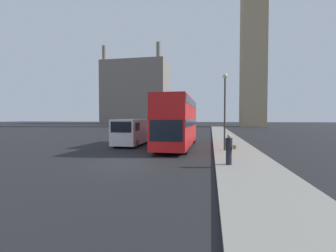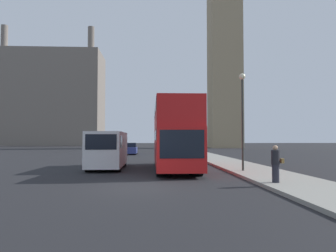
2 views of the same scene
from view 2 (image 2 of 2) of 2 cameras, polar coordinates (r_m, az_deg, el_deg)
The scene contains 8 objects.
ground_plane at distance 13.79m, azimuth -5.02°, elevation -10.44°, with size 300.00×300.00×0.00m, color black.
sidewalk_strip at distance 15.08m, azimuth 21.43°, elevation -9.31°, with size 3.26×120.00×0.15m.
building_block_distant at distance 107.12m, azimuth -19.24°, elevation 4.45°, with size 29.13×15.73×34.78m.
red_double_decker_bus at distance 21.06m, azimuth 1.10°, elevation -1.22°, with size 2.49×10.70×4.19m.
white_van at distance 22.01m, azimuth -10.44°, elevation -3.96°, with size 2.12×6.17×2.42m.
pedestrian at distance 14.45m, azimuth 18.26°, elevation -6.27°, with size 0.50×0.34×1.55m.
street_lamp at distance 19.46m, azimuth 12.84°, elevation 3.35°, with size 0.36×0.36×5.62m.
parked_sedan at distance 42.24m, azimuth -6.64°, elevation -4.03°, with size 1.75×4.23×1.48m.
Camera 2 is at (0.49, -13.64, 1.96)m, focal length 35.00 mm.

